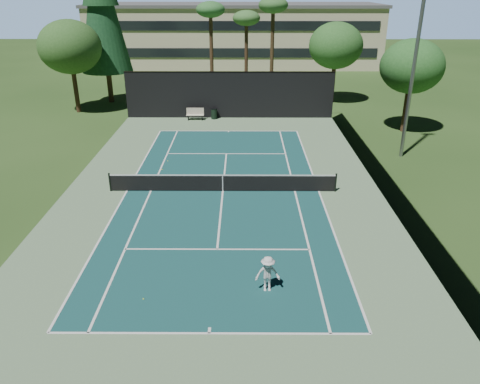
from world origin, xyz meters
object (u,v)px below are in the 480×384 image
object	(u,v)px
tennis_net	(223,182)
player	(268,274)
tennis_ball_c	(219,177)
park_bench	(195,114)
trash_bin	(214,113)
tennis_ball_a	(143,299)
tennis_ball_d	(168,161)
tennis_ball_b	(162,170)

from	to	relation	value
tennis_net	player	xyz separation A→B (m)	(2.09, -9.40, 0.19)
player	tennis_ball_c	distance (m)	11.74
park_bench	trash_bin	world-z (taller)	park_bench
park_bench	tennis_net	bearing A→B (deg)	-78.99
tennis_net	trash_bin	bearing A→B (deg)	94.98
tennis_net	tennis_ball_c	bearing A→B (deg)	98.99
player	tennis_ball_c	xyz separation A→B (m)	(-2.42, 11.47, -0.71)
player	trash_bin	size ratio (longest dim) A/B	1.57
player	tennis_ball_a	size ratio (longest dim) A/B	25.42
tennis_ball_c	park_bench	distance (m)	13.52
tennis_ball_d	park_bench	world-z (taller)	park_bench
tennis_ball_d	trash_bin	size ratio (longest dim) A/B	0.07
tennis_ball_b	trash_bin	world-z (taller)	trash_bin
tennis_ball_a	tennis_net	bearing A→B (deg)	75.51
tennis_ball_c	tennis_net	bearing A→B (deg)	-81.01
tennis_ball_c	trash_bin	distance (m)	13.60
tennis_ball_a	tennis_ball_d	distance (m)	14.97
tennis_ball_c	trash_bin	size ratio (longest dim) A/B	0.07
tennis_ball_b	park_bench	bearing A→B (deg)	85.19
tennis_ball_c	tennis_ball_d	bearing A→B (deg)	141.37
tennis_net	trash_bin	xyz separation A→B (m)	(-1.36, 15.62, -0.08)
player	tennis_ball_b	world-z (taller)	player
park_bench	trash_bin	bearing A→B (deg)	10.61
tennis_ball_b	tennis_ball_d	xyz separation A→B (m)	(0.13, 1.61, -0.01)
trash_bin	tennis_ball_b	bearing A→B (deg)	-102.05
park_bench	player	bearing A→B (deg)	-78.41
tennis_net	trash_bin	size ratio (longest dim) A/B	13.65
player	tennis_net	bearing A→B (deg)	99.66
tennis_ball_d	park_bench	distance (m)	10.47
tennis_ball_a	trash_bin	size ratio (longest dim) A/B	0.06
player	park_bench	bearing A→B (deg)	98.72
tennis_net	tennis_ball_a	xyz separation A→B (m)	(-2.59, -10.02, -0.53)
tennis_ball_c	park_bench	world-z (taller)	park_bench
tennis_ball_a	tennis_ball_c	world-z (taller)	tennis_ball_c
player	tennis_ball_d	bearing A→B (deg)	109.74
player	tennis_ball_b	distance (m)	14.09
tennis_ball_d	tennis_net	bearing A→B (deg)	-51.70
trash_bin	tennis_ball_d	bearing A→B (deg)	-103.15
tennis_ball_a	tennis_ball_b	bearing A→B (deg)	96.02
tennis_net	tennis_ball_c	distance (m)	2.16
tennis_ball_b	trash_bin	distance (m)	12.62
tennis_ball_a	trash_bin	world-z (taller)	trash_bin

